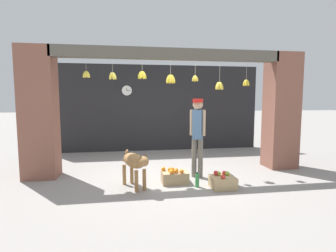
# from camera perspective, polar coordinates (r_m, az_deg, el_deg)

# --- Properties ---
(ground_plane) EXTENTS (60.00, 60.00, 0.00)m
(ground_plane) POSITION_cam_1_polar(r_m,az_deg,el_deg) (6.01, 0.66, -10.62)
(ground_plane) COLOR gray
(shop_back_wall) EXTENTS (6.95, 0.12, 2.81)m
(shop_back_wall) POSITION_cam_1_polar(r_m,az_deg,el_deg) (8.71, -2.61, 3.91)
(shop_back_wall) COLOR #232326
(shop_back_wall) RESTS_ON ground_plane
(shop_pillar_left) EXTENTS (0.70, 0.60, 2.81)m
(shop_pillar_left) POSITION_cam_1_polar(r_m,az_deg,el_deg) (6.27, -26.23, 2.53)
(shop_pillar_left) COLOR brown
(shop_pillar_left) RESTS_ON ground_plane
(shop_pillar_right) EXTENTS (0.70, 0.60, 2.81)m
(shop_pillar_right) POSITION_cam_1_polar(r_m,az_deg,el_deg) (7.08, 23.40, 2.97)
(shop_pillar_right) COLOR brown
(shop_pillar_right) RESTS_ON ground_plane
(storefront_awning) EXTENTS (5.05, 0.28, 0.91)m
(storefront_awning) POSITION_cam_1_polar(r_m,az_deg,el_deg) (5.95, 0.51, 14.94)
(storefront_awning) COLOR #5B564C
(dog) EXTENTS (0.57, 0.95, 0.73)m
(dog) POSITION_cam_1_polar(r_m,az_deg,el_deg) (5.08, -7.23, -7.87)
(dog) COLOR #9E7042
(dog) RESTS_ON ground_plane
(shopkeeper) EXTENTS (0.32, 0.32, 1.72)m
(shopkeeper) POSITION_cam_1_polar(r_m,az_deg,el_deg) (5.69, 6.45, -1.06)
(shopkeeper) COLOR #6B665B
(shopkeeper) RESTS_ON ground_plane
(fruit_crate_oranges) EXTENTS (0.53, 0.39, 0.31)m
(fruit_crate_oranges) POSITION_cam_1_polar(r_m,az_deg,el_deg) (5.45, 1.43, -10.93)
(fruit_crate_oranges) COLOR tan
(fruit_crate_oranges) RESTS_ON ground_plane
(fruit_crate_apples) EXTENTS (0.46, 0.40, 0.30)m
(fruit_crate_apples) POSITION_cam_1_polar(r_m,az_deg,el_deg) (5.26, 11.79, -11.74)
(fruit_crate_apples) COLOR tan
(fruit_crate_apples) RESTS_ON ground_plane
(water_bottle) EXTENTS (0.08, 0.08, 0.29)m
(water_bottle) POSITION_cam_1_polar(r_m,az_deg,el_deg) (5.23, 6.38, -11.64)
(water_bottle) COLOR #38934C
(water_bottle) RESTS_ON ground_plane
(wall_clock) EXTENTS (0.34, 0.03, 0.34)m
(wall_clock) POSITION_cam_1_polar(r_m,az_deg,el_deg) (8.58, -8.95, 7.64)
(wall_clock) COLOR black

